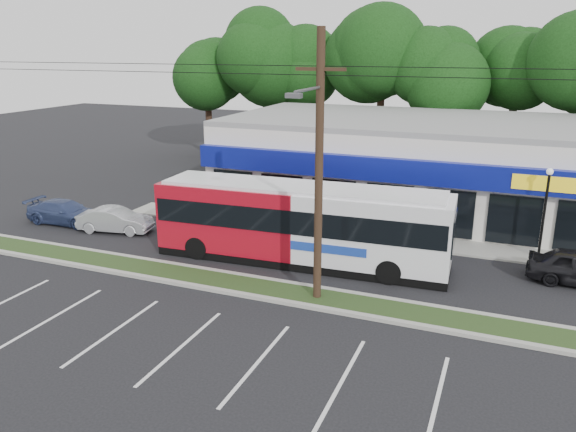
# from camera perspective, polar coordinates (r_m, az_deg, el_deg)

# --- Properties ---
(ground) EXTENTS (120.00, 120.00, 0.00)m
(ground) POSITION_cam_1_polar(r_m,az_deg,el_deg) (22.14, -5.34, -8.18)
(ground) COLOR black
(ground) RESTS_ON ground
(grass_strip) EXTENTS (40.00, 1.60, 0.12)m
(grass_strip) POSITION_cam_1_polar(r_m,az_deg,el_deg) (22.93, -4.20, -7.08)
(grass_strip) COLOR #1D3214
(grass_strip) RESTS_ON ground
(curb_south) EXTENTS (40.00, 0.25, 0.14)m
(curb_south) POSITION_cam_1_polar(r_m,az_deg,el_deg) (22.23, -5.17, -7.87)
(curb_south) COLOR #9E9E93
(curb_south) RESTS_ON ground
(curb_north) EXTENTS (40.00, 0.25, 0.14)m
(curb_north) POSITION_cam_1_polar(r_m,az_deg,el_deg) (23.62, -3.29, -6.29)
(curb_north) COLOR #9E9E93
(curb_north) RESTS_ON ground
(sidewalk) EXTENTS (32.00, 2.20, 0.10)m
(sidewalk) POSITION_cam_1_polar(r_m,az_deg,el_deg) (28.65, 12.03, -2.46)
(sidewalk) COLOR #9E9E93
(sidewalk) RESTS_ON ground
(strip_mall) EXTENTS (25.00, 12.55, 5.30)m
(strip_mall) POSITION_cam_1_polar(r_m,az_deg,el_deg) (34.54, 15.21, 5.09)
(strip_mall) COLOR silver
(strip_mall) RESTS_ON ground
(utility_pole) EXTENTS (50.00, 2.77, 10.00)m
(utility_pole) POSITION_cam_1_polar(r_m,az_deg,el_deg) (20.18, 2.66, 5.61)
(utility_pole) COLOR #2D2313
(utility_pole) RESTS_ON ground
(lamp_post) EXTENTS (0.30, 0.30, 4.25)m
(lamp_post) POSITION_cam_1_polar(r_m,az_deg,el_deg) (27.42, 24.70, 1.20)
(lamp_post) COLOR black
(lamp_post) RESTS_ON ground
(tree_line) EXTENTS (46.76, 6.76, 11.83)m
(tree_line) POSITION_cam_1_polar(r_m,az_deg,el_deg) (44.09, 15.55, 15.06)
(tree_line) COLOR black
(tree_line) RESTS_ON ground
(metrobus) EXTENTS (13.25, 3.44, 3.53)m
(metrobus) POSITION_cam_1_polar(r_m,az_deg,el_deg) (24.92, 1.31, -0.60)
(metrobus) COLOR #A40C1B
(metrobus) RESTS_ON ground
(car_silver) EXTENTS (4.08, 2.07, 1.28)m
(car_silver) POSITION_cam_1_polar(r_m,az_deg,el_deg) (30.69, -17.15, -0.39)
(car_silver) COLOR #9B9EA2
(car_silver) RESTS_ON ground
(car_blue) EXTENTS (4.47, 1.94, 1.28)m
(car_blue) POSITION_cam_1_polar(r_m,az_deg,el_deg) (33.07, -21.69, 0.37)
(car_blue) COLOR navy
(car_blue) RESTS_ON ground
(pedestrian_a) EXTENTS (0.76, 0.64, 1.78)m
(pedestrian_a) POSITION_cam_1_polar(r_m,az_deg,el_deg) (28.23, 6.91, -0.70)
(pedestrian_a) COLOR beige
(pedestrian_a) RESTS_ON ground
(pedestrian_b) EXTENTS (0.88, 0.70, 1.77)m
(pedestrian_b) POSITION_cam_1_polar(r_m,az_deg,el_deg) (25.36, 14.47, -3.19)
(pedestrian_b) COLOR #BEB3AB
(pedestrian_b) RESTS_ON ground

